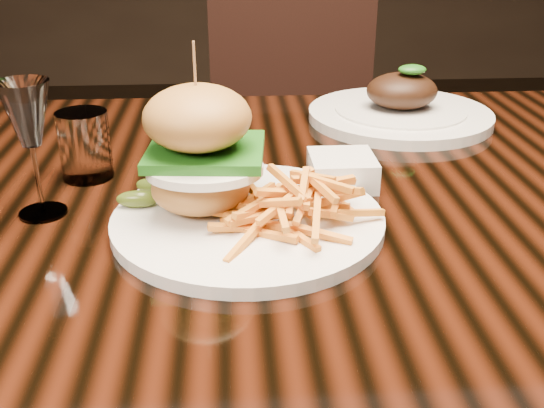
{
  "coord_description": "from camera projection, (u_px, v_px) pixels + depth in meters",
  "views": [
    {
      "loc": [
        -0.1,
        -0.77,
        1.09
      ],
      "look_at": [
        -0.06,
        -0.18,
        0.81
      ],
      "focal_mm": 42.0,
      "sensor_mm": 36.0,
      "label": 1
    }
  ],
  "objects": [
    {
      "name": "burger_plate",
      "position": [
        237.0,
        183.0,
        0.72
      ],
      "size": [
        0.32,
        0.32,
        0.21
      ],
      "rotation": [
        0.0,
        0.0,
        -0.3
      ],
      "color": "silver",
      "rests_on": "dining_table"
    },
    {
      "name": "chair_far",
      "position": [
        296.0,
        127.0,
        1.75
      ],
      "size": [
        0.47,
        0.47,
        0.95
      ],
      "rotation": [
        0.0,
        0.0,
        0.02
      ],
      "color": "black",
      "rests_on": "ground"
    },
    {
      "name": "ramekin",
      "position": [
        342.0,
        170.0,
        0.85
      ],
      "size": [
        0.11,
        0.11,
        0.04
      ],
      "primitive_type": "cube",
      "rotation": [
        0.0,
        0.0,
        0.4
      ],
      "color": "silver",
      "rests_on": "dining_table"
    },
    {
      "name": "far_dish",
      "position": [
        400.0,
        110.0,
        1.1
      ],
      "size": [
        0.32,
        0.32,
        0.1
      ],
      "rotation": [
        0.0,
        0.0,
        0.26
      ],
      "color": "silver",
      "rests_on": "dining_table"
    },
    {
      "name": "water_tumbler",
      "position": [
        85.0,
        145.0,
        0.86
      ],
      "size": [
        0.07,
        0.07,
        0.09
      ],
      "primitive_type": "cylinder",
      "color": "white",
      "rests_on": "dining_table"
    },
    {
      "name": "wine_glass",
      "position": [
        28.0,
        119.0,
        0.72
      ],
      "size": [
        0.06,
        0.06,
        0.16
      ],
      "color": "white",
      "rests_on": "dining_table"
    },
    {
      "name": "dining_table",
      "position": [
        307.0,
        237.0,
        0.88
      ],
      "size": [
        1.6,
        0.9,
        0.75
      ],
      "color": "black",
      "rests_on": "ground"
    }
  ]
}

